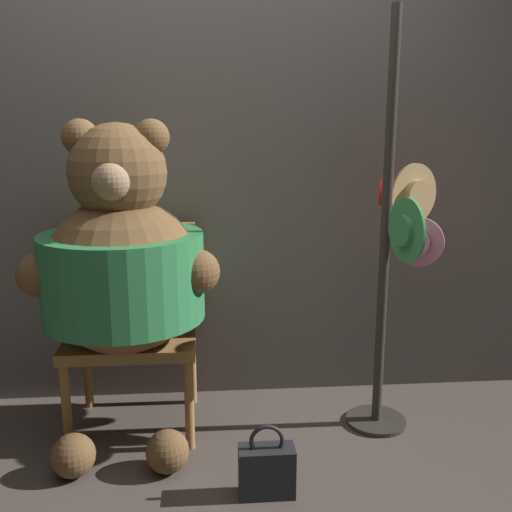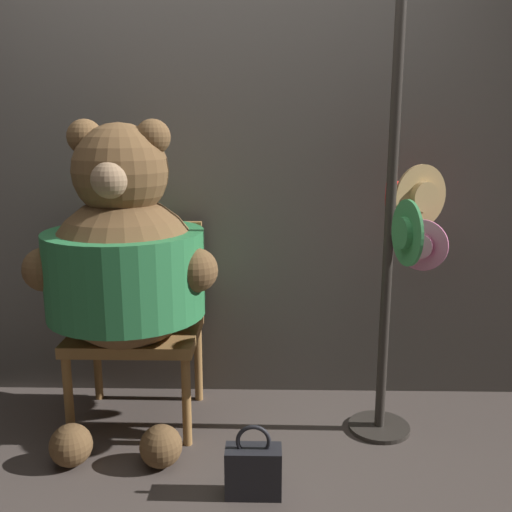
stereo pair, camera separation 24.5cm
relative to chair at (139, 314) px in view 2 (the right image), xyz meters
The scene contains 6 objects.
ground_plane 0.69m from the chair, 50.28° to the right, with size 14.00×14.00×0.00m, color #4C423D.
wall_back 0.84m from the chair, 44.22° to the left, with size 8.00×0.10×2.47m.
chair is the anchor object (origin of this frame).
teddy_bear 0.33m from the chair, 94.96° to the right, with size 0.83×0.73×1.39m.
hat_display_rack 1.23m from the chair, ahead, with size 0.41×0.58×1.85m.
handbag_on_ground 0.93m from the chair, 49.11° to the right, with size 0.21×0.10×0.29m.
Camera 2 is at (0.30, -2.18, 1.36)m, focal length 40.00 mm.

